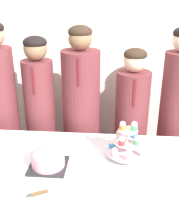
{
  "coord_description": "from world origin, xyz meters",
  "views": [
    {
      "loc": [
        0.19,
        -1.23,
        1.81
      ],
      "look_at": [
        0.06,
        0.39,
        1.1
      ],
      "focal_mm": 45.0,
      "sensor_mm": 36.0,
      "label": 1
    }
  ],
  "objects_px": {
    "student_2": "(81,124)",
    "student_4": "(173,125)",
    "student_3": "(130,133)",
    "cake_knife": "(49,190)",
    "student_1": "(41,124)",
    "student_0": "(3,117)",
    "round_cake": "(48,158)",
    "cupcake_stand": "(127,143)"
  },
  "relations": [
    {
      "from": "student_2",
      "to": "student_4",
      "type": "bearing_deg",
      "value": -0.0
    },
    {
      "from": "student_2",
      "to": "student_3",
      "type": "xyz_separation_m",
      "value": [
        0.43,
        -0.0,
        -0.07
      ]
    },
    {
      "from": "cake_knife",
      "to": "student_1",
      "type": "bearing_deg",
      "value": 76.18
    },
    {
      "from": "cake_knife",
      "to": "student_0",
      "type": "distance_m",
      "value": 1.13
    },
    {
      "from": "round_cake",
      "to": "cupcake_stand",
      "type": "height_order",
      "value": "cupcake_stand"
    },
    {
      "from": "cake_knife",
      "to": "student_0",
      "type": "relative_size",
      "value": 0.17
    },
    {
      "from": "cupcake_stand",
      "to": "student_1",
      "type": "xyz_separation_m",
      "value": [
        -0.72,
        0.56,
        -0.16
      ]
    },
    {
      "from": "student_2",
      "to": "student_4",
      "type": "distance_m",
      "value": 0.79
    },
    {
      "from": "cake_knife",
      "to": "student_1",
      "type": "relative_size",
      "value": 0.19
    },
    {
      "from": "cake_knife",
      "to": "student_4",
      "type": "bearing_deg",
      "value": 17.03
    },
    {
      "from": "cupcake_stand",
      "to": "student_1",
      "type": "bearing_deg",
      "value": 142.16
    },
    {
      "from": "student_1",
      "to": "student_3",
      "type": "distance_m",
      "value": 0.79
    },
    {
      "from": "student_1",
      "to": "student_2",
      "type": "relative_size",
      "value": 0.95
    },
    {
      "from": "student_0",
      "to": "student_1",
      "type": "xyz_separation_m",
      "value": [
        0.34,
        -0.0,
        -0.05
      ]
    },
    {
      "from": "cupcake_stand",
      "to": "student_0",
      "type": "bearing_deg",
      "value": 152.13
    },
    {
      "from": "round_cake",
      "to": "student_1",
      "type": "height_order",
      "value": "student_1"
    },
    {
      "from": "cupcake_stand",
      "to": "cake_knife",
      "type": "bearing_deg",
      "value": -139.32
    },
    {
      "from": "round_cake",
      "to": "student_4",
      "type": "xyz_separation_m",
      "value": [
        0.92,
        0.71,
        -0.08
      ]
    },
    {
      "from": "student_0",
      "to": "student_4",
      "type": "distance_m",
      "value": 1.48
    },
    {
      "from": "cake_knife",
      "to": "student_4",
      "type": "height_order",
      "value": "student_4"
    },
    {
      "from": "round_cake",
      "to": "student_4",
      "type": "height_order",
      "value": "student_4"
    },
    {
      "from": "round_cake",
      "to": "student_3",
      "type": "relative_size",
      "value": 0.17
    },
    {
      "from": "cake_knife",
      "to": "student_0",
      "type": "xyz_separation_m",
      "value": [
        -0.62,
        0.94,
        -0.01
      ]
    },
    {
      "from": "student_3",
      "to": "student_0",
      "type": "bearing_deg",
      "value": 180.0
    },
    {
      "from": "round_cake",
      "to": "student_3",
      "type": "bearing_deg",
      "value": 51.82
    },
    {
      "from": "student_3",
      "to": "round_cake",
      "type": "bearing_deg",
      "value": -128.18
    },
    {
      "from": "student_1",
      "to": "student_3",
      "type": "height_order",
      "value": "student_1"
    },
    {
      "from": "student_0",
      "to": "student_1",
      "type": "bearing_deg",
      "value": -0.0
    },
    {
      "from": "student_1",
      "to": "student_3",
      "type": "xyz_separation_m",
      "value": [
        0.79,
        0.0,
        -0.06
      ]
    },
    {
      "from": "student_3",
      "to": "cake_knife",
      "type": "bearing_deg",
      "value": -118.18
    },
    {
      "from": "student_2",
      "to": "student_3",
      "type": "distance_m",
      "value": 0.43
    },
    {
      "from": "student_1",
      "to": "student_4",
      "type": "bearing_deg",
      "value": 0.0
    },
    {
      "from": "round_cake",
      "to": "student_2",
      "type": "relative_size",
      "value": 0.15
    },
    {
      "from": "round_cake",
      "to": "cupcake_stand",
      "type": "relative_size",
      "value": 0.86
    },
    {
      "from": "round_cake",
      "to": "student_1",
      "type": "relative_size",
      "value": 0.16
    },
    {
      "from": "cake_knife",
      "to": "round_cake",
      "type": "bearing_deg",
      "value": 73.01
    },
    {
      "from": "round_cake",
      "to": "student_3",
      "type": "xyz_separation_m",
      "value": [
        0.56,
        0.71,
        -0.17
      ]
    },
    {
      "from": "cake_knife",
      "to": "student_0",
      "type": "bearing_deg",
      "value": 92.93
    },
    {
      "from": "student_1",
      "to": "student_4",
      "type": "relative_size",
      "value": 0.95
    },
    {
      "from": "cake_knife",
      "to": "student_3",
      "type": "distance_m",
      "value": 1.07
    },
    {
      "from": "student_4",
      "to": "cupcake_stand",
      "type": "bearing_deg",
      "value": -126.83
    },
    {
      "from": "cupcake_stand",
      "to": "student_2",
      "type": "height_order",
      "value": "student_2"
    }
  ]
}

